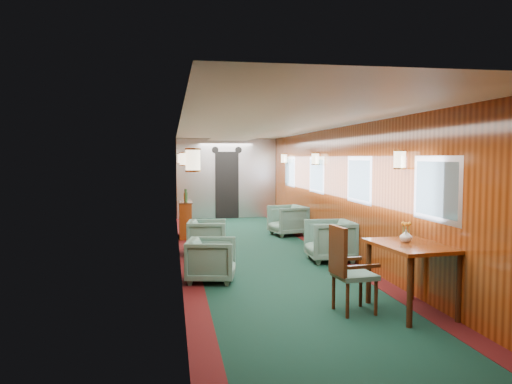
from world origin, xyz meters
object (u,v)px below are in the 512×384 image
at_px(side_chair, 347,266).
at_px(armchair_left_far, 207,237).
at_px(credenza, 185,219).
at_px(armchair_right_far, 288,220).
at_px(armchair_left_near, 211,260).
at_px(armchair_right_near, 330,241).
at_px(dining_table, 411,255).

bearing_deg(side_chair, armchair_left_far, 102.55).
bearing_deg(credenza, armchair_left_far, -80.25).
xyz_separation_m(credenza, armchair_right_far, (2.38, -0.08, -0.07)).
xyz_separation_m(credenza, armchair_left_near, (0.27, -4.16, -0.11)).
bearing_deg(credenza, armchair_right_near, -51.20).
relative_size(dining_table, credenza, 1.04).
bearing_deg(armchair_left_near, side_chair, -129.40).
height_order(side_chair, armchair_right_far, side_chair).
bearing_deg(dining_table, armchair_left_near, 134.74).
bearing_deg(credenza, armchair_right_far, -1.99).
bearing_deg(armchair_left_near, armchair_left_far, 8.77).
height_order(dining_table, armchair_left_near, dining_table).
distance_m(armchair_left_far, armchair_right_near, 2.31).
relative_size(armchair_left_near, armchair_left_far, 0.97).
xyz_separation_m(dining_table, armchair_left_near, (-2.21, 1.86, -0.37)).
distance_m(credenza, armchair_right_far, 2.38).
xyz_separation_m(side_chair, armchair_right_far, (0.66, 5.84, -0.20)).
relative_size(credenza, armchair_right_near, 1.39).
distance_m(dining_table, armchair_left_far, 4.49).
xyz_separation_m(armchair_left_near, armchair_left_far, (0.08, 2.08, 0.01)).
relative_size(side_chair, armchair_left_far, 1.44).
bearing_deg(side_chair, armchair_right_near, 68.77).
relative_size(dining_table, armchair_right_near, 1.44).
bearing_deg(dining_table, armchair_left_far, 113.14).
relative_size(armchair_right_near, armchair_right_far, 1.03).
distance_m(armchair_left_far, armchair_right_far, 2.84).
bearing_deg(credenza, armchair_left_near, -86.26).
distance_m(dining_table, armchair_left_near, 2.91).
relative_size(dining_table, armchair_left_near, 1.64).
bearing_deg(side_chair, credenza, 99.21).
distance_m(side_chair, armchair_right_far, 5.88).
distance_m(side_chair, armchair_left_far, 4.09).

